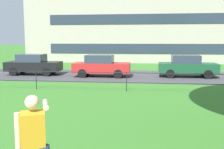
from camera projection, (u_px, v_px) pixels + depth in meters
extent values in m
cube|color=#424247|center=(132.00, 76.00, 19.44)|extent=(80.00, 6.97, 0.01)
cylinder|color=black|center=(36.00, 80.00, 14.02)|extent=(0.04, 0.04, 1.00)
cylinder|color=black|center=(127.00, 82.00, 13.43)|extent=(0.04, 0.04, 1.00)
cylinder|color=black|center=(127.00, 83.00, 13.44)|extent=(38.06, 0.03, 0.03)
cylinder|color=black|center=(127.00, 73.00, 13.37)|extent=(38.06, 0.03, 0.03)
cube|color=orange|center=(33.00, 129.00, 4.09)|extent=(0.44, 0.40, 0.57)
sphere|color=beige|center=(32.00, 102.00, 4.04)|extent=(0.22, 0.22, 0.22)
cylinder|color=beige|center=(46.00, 104.00, 4.40)|extent=(0.32, 0.61, 0.13)
cylinder|color=beige|center=(18.00, 133.00, 4.04)|extent=(0.09, 0.09, 0.62)
cube|color=black|center=(34.00, 66.00, 20.01)|extent=(4.05, 1.83, 0.68)
cube|color=#2D3847|center=(32.00, 58.00, 19.95)|extent=(1.95, 1.58, 0.56)
cylinder|color=black|center=(53.00, 70.00, 20.74)|extent=(0.61, 0.22, 0.60)
cylinder|color=black|center=(46.00, 72.00, 19.14)|extent=(0.61, 0.22, 0.60)
cylinder|color=black|center=(23.00, 69.00, 20.97)|extent=(0.61, 0.22, 0.60)
cylinder|color=black|center=(13.00, 72.00, 19.37)|extent=(0.61, 0.22, 0.60)
cube|color=red|center=(102.00, 68.00, 18.99)|extent=(4.01, 1.72, 0.68)
cube|color=#2D3847|center=(100.00, 59.00, 18.93)|extent=(1.91, 1.53, 0.56)
cylinder|color=black|center=(120.00, 71.00, 19.68)|extent=(0.60, 0.20, 0.60)
cylinder|color=black|center=(118.00, 74.00, 18.09)|extent=(0.60, 0.20, 0.60)
cylinder|color=black|center=(87.00, 71.00, 19.97)|extent=(0.60, 0.20, 0.60)
cylinder|color=black|center=(82.00, 73.00, 18.38)|extent=(0.60, 0.20, 0.60)
cube|color=#194C2D|center=(188.00, 68.00, 18.77)|extent=(4.03, 1.77, 0.68)
cube|color=#2D3847|center=(186.00, 59.00, 18.71)|extent=(1.93, 1.55, 0.56)
cylinder|color=black|center=(203.00, 72.00, 19.43)|extent=(0.60, 0.21, 0.60)
cylinder|color=black|center=(208.00, 74.00, 17.84)|extent=(0.60, 0.21, 0.60)
cylinder|color=black|center=(169.00, 71.00, 19.78)|extent=(0.60, 0.21, 0.60)
cylinder|color=black|center=(170.00, 74.00, 18.19)|extent=(0.60, 0.21, 0.60)
cube|color=#283342|center=(198.00, 49.00, 29.05)|extent=(33.22, 0.06, 1.10)
cube|color=#283342|center=(199.00, 18.00, 28.64)|extent=(33.22, 0.06, 1.10)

